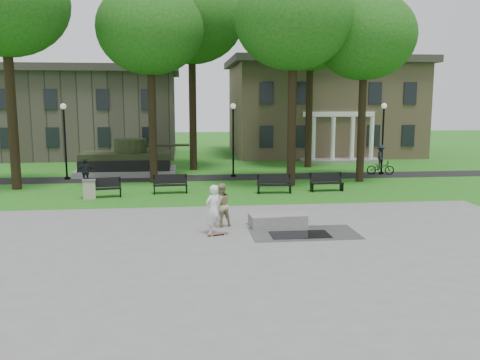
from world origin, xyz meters
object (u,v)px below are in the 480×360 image
object	(u,v)px
skateboarder	(213,210)
trash_bin	(89,189)
cyclist	(381,162)
park_bench_0	(103,187)
concrete_block	(278,220)
friend_watching	(221,205)

from	to	relation	value
skateboarder	trash_bin	world-z (taller)	skateboarder
cyclist	park_bench_0	xyz separation A→B (m)	(-17.17, -6.19, -0.30)
skateboarder	park_bench_0	size ratio (longest dim) A/B	0.99
cyclist	park_bench_0	distance (m)	18.25
concrete_block	park_bench_0	world-z (taller)	park_bench_0
cyclist	trash_bin	xyz separation A→B (m)	(-17.84, -6.40, -0.34)
friend_watching	park_bench_0	bearing A→B (deg)	-73.62
cyclist	trash_bin	world-z (taller)	cyclist
friend_watching	park_bench_0	distance (m)	8.77
cyclist	park_bench_0	world-z (taller)	cyclist
skateboarder	cyclist	xyz separation A→B (m)	(12.01, 14.11, -0.12)
concrete_block	cyclist	xyz separation A→B (m)	(9.41, 13.11, 0.58)
cyclist	park_bench_0	size ratio (longest dim) A/B	1.09
friend_watching	trash_bin	size ratio (longest dim) A/B	1.78
cyclist	friend_watching	bearing A→B (deg)	150.05
trash_bin	park_bench_0	bearing A→B (deg)	17.36
concrete_block	cyclist	world-z (taller)	cyclist
skateboarder	friend_watching	size ratio (longest dim) A/B	1.07
cyclist	trash_bin	distance (m)	18.96
skateboarder	trash_bin	distance (m)	9.67
friend_watching	cyclist	bearing A→B (deg)	-154.49
concrete_block	cyclist	bearing A→B (deg)	54.32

